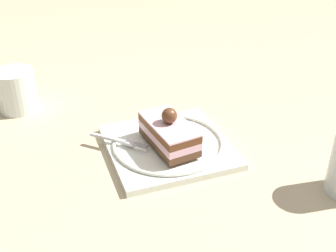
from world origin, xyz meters
The scene contains 5 objects.
ground_plane centered at (0.00, 0.00, 0.00)m, with size 2.40×2.40×0.00m, color #BDAE8B.
dessert_plate centered at (-0.03, -0.01, 0.01)m, with size 0.21×0.21×0.02m.
cake_slice centered at (-0.02, 0.00, 0.04)m, with size 0.07×0.12×0.07m.
fork centered at (0.05, -0.04, 0.02)m, with size 0.08×0.09×0.00m.
drink_glass_near centered at (0.20, -0.26, 0.04)m, with size 0.08×0.08×0.08m.
Camera 1 is at (0.20, 0.56, 0.42)m, focal length 45.39 mm.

